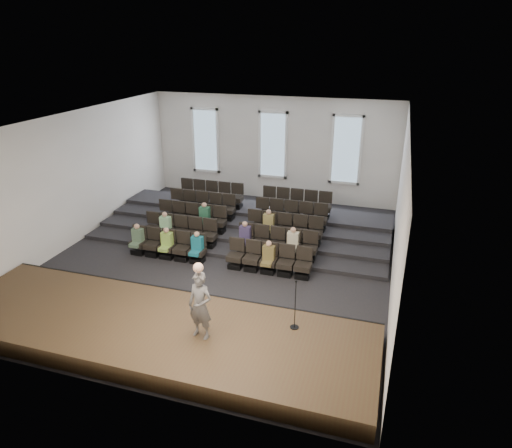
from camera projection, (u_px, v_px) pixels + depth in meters
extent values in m
plane|color=black|center=(223.00, 258.00, 16.82)|extent=(14.00, 14.00, 0.00)
cube|color=white|center=(218.00, 121.00, 14.90)|extent=(12.00, 14.00, 0.02)
cube|color=white|center=(273.00, 149.00, 22.06)|extent=(12.00, 0.04, 5.00)
cube|color=white|center=(100.00, 295.00, 9.67)|extent=(12.00, 0.04, 5.00)
cube|color=white|center=(74.00, 178.00, 17.50)|extent=(0.04, 14.00, 5.00)
cube|color=white|center=(400.00, 212.00, 14.22)|extent=(0.04, 14.00, 5.00)
cube|color=#3E2F1A|center=(154.00, 331.00, 12.22)|extent=(11.80, 3.60, 0.50)
cube|color=black|center=(183.00, 298.00, 13.78)|extent=(11.80, 0.06, 0.52)
cube|color=black|center=(243.00, 232.00, 18.84)|extent=(11.80, 4.80, 0.15)
cube|color=black|center=(247.00, 225.00, 19.28)|extent=(11.80, 3.75, 0.30)
cube|color=black|center=(250.00, 219.00, 19.71)|extent=(11.80, 2.70, 0.45)
cube|color=black|center=(254.00, 213.00, 20.15)|extent=(11.80, 1.65, 0.60)
cube|color=black|center=(139.00, 251.00, 17.10)|extent=(0.47, 0.43, 0.20)
cube|color=black|center=(138.00, 243.00, 16.98)|extent=(0.55, 0.50, 0.19)
cube|color=black|center=(140.00, 231.00, 17.01)|extent=(0.55, 0.08, 0.50)
cube|color=black|center=(153.00, 253.00, 16.94)|extent=(0.47, 0.43, 0.20)
cube|color=black|center=(152.00, 246.00, 16.82)|extent=(0.55, 0.50, 0.19)
cube|color=black|center=(154.00, 233.00, 16.85)|extent=(0.55, 0.08, 0.50)
cube|color=black|center=(168.00, 255.00, 16.78)|extent=(0.47, 0.43, 0.20)
cube|color=black|center=(167.00, 248.00, 16.66)|extent=(0.55, 0.50, 0.19)
cube|color=black|center=(169.00, 235.00, 16.68)|extent=(0.55, 0.08, 0.50)
cube|color=black|center=(183.00, 257.00, 16.61)|extent=(0.47, 0.43, 0.20)
cube|color=black|center=(182.00, 250.00, 16.49)|extent=(0.55, 0.50, 0.19)
cube|color=black|center=(184.00, 237.00, 16.52)|extent=(0.55, 0.08, 0.50)
cube|color=black|center=(198.00, 260.00, 16.45)|extent=(0.47, 0.43, 0.20)
cube|color=black|center=(197.00, 252.00, 16.33)|extent=(0.55, 0.50, 0.19)
cube|color=black|center=(199.00, 239.00, 16.36)|extent=(0.55, 0.08, 0.50)
cube|color=black|center=(236.00, 265.00, 16.05)|extent=(0.47, 0.43, 0.20)
cube|color=black|center=(235.00, 257.00, 15.94)|extent=(0.55, 0.50, 0.19)
cube|color=black|center=(237.00, 244.00, 15.96)|extent=(0.55, 0.08, 0.50)
cube|color=black|center=(252.00, 267.00, 15.89)|extent=(0.47, 0.43, 0.20)
cube|color=black|center=(252.00, 260.00, 15.77)|extent=(0.55, 0.50, 0.19)
cube|color=black|center=(254.00, 246.00, 15.80)|extent=(0.55, 0.08, 0.50)
cube|color=black|center=(268.00, 270.00, 15.73)|extent=(0.47, 0.43, 0.20)
cube|color=black|center=(268.00, 262.00, 15.61)|extent=(0.55, 0.50, 0.19)
cube|color=black|center=(270.00, 249.00, 15.64)|extent=(0.55, 0.08, 0.50)
cube|color=black|center=(285.00, 272.00, 15.56)|extent=(0.47, 0.43, 0.20)
cube|color=black|center=(285.00, 264.00, 15.44)|extent=(0.55, 0.50, 0.19)
cube|color=black|center=(287.00, 251.00, 15.47)|extent=(0.55, 0.08, 0.50)
cube|color=black|center=(302.00, 275.00, 15.40)|extent=(0.47, 0.43, 0.20)
cube|color=black|center=(303.00, 267.00, 15.28)|extent=(0.55, 0.50, 0.19)
cube|color=black|center=(305.00, 253.00, 15.31)|extent=(0.55, 0.08, 0.50)
cube|color=black|center=(152.00, 236.00, 17.97)|extent=(0.47, 0.43, 0.20)
cube|color=black|center=(152.00, 229.00, 17.85)|extent=(0.55, 0.50, 0.19)
cube|color=black|center=(153.00, 218.00, 17.88)|extent=(0.55, 0.08, 0.50)
cube|color=black|center=(166.00, 238.00, 17.81)|extent=(0.47, 0.43, 0.20)
cube|color=black|center=(165.00, 231.00, 17.69)|extent=(0.55, 0.50, 0.19)
cube|color=black|center=(167.00, 219.00, 17.72)|extent=(0.55, 0.08, 0.50)
cube|color=black|center=(180.00, 240.00, 17.64)|extent=(0.47, 0.43, 0.20)
cube|color=black|center=(180.00, 233.00, 17.53)|extent=(0.55, 0.50, 0.19)
cube|color=black|center=(181.00, 221.00, 17.55)|extent=(0.55, 0.08, 0.50)
cube|color=black|center=(194.00, 242.00, 17.48)|extent=(0.47, 0.43, 0.20)
cube|color=black|center=(194.00, 235.00, 17.36)|extent=(0.55, 0.50, 0.19)
cube|color=black|center=(196.00, 223.00, 17.39)|extent=(0.55, 0.08, 0.50)
cube|color=black|center=(209.00, 244.00, 17.32)|extent=(0.47, 0.43, 0.20)
cube|color=black|center=(208.00, 237.00, 17.20)|extent=(0.55, 0.50, 0.19)
cube|color=black|center=(210.00, 225.00, 17.23)|extent=(0.55, 0.08, 0.50)
cube|color=black|center=(245.00, 249.00, 16.92)|extent=(0.47, 0.43, 0.20)
cube|color=black|center=(245.00, 241.00, 16.80)|extent=(0.55, 0.50, 0.19)
cube|color=black|center=(247.00, 229.00, 16.83)|extent=(0.55, 0.08, 0.50)
cube|color=black|center=(260.00, 251.00, 16.76)|extent=(0.47, 0.43, 0.20)
cube|color=black|center=(260.00, 243.00, 16.64)|extent=(0.55, 0.50, 0.19)
cube|color=black|center=(262.00, 231.00, 16.67)|extent=(0.55, 0.08, 0.50)
cube|color=black|center=(276.00, 253.00, 16.60)|extent=(0.47, 0.43, 0.20)
cube|color=black|center=(276.00, 245.00, 16.48)|extent=(0.55, 0.50, 0.19)
cube|color=black|center=(278.00, 233.00, 16.51)|extent=(0.55, 0.08, 0.50)
cube|color=black|center=(292.00, 255.00, 16.43)|extent=(0.47, 0.43, 0.20)
cube|color=black|center=(292.00, 248.00, 16.31)|extent=(0.55, 0.50, 0.19)
cube|color=black|center=(294.00, 235.00, 16.34)|extent=(0.55, 0.08, 0.50)
cube|color=black|center=(309.00, 257.00, 16.27)|extent=(0.47, 0.43, 0.20)
cube|color=black|center=(309.00, 250.00, 16.15)|extent=(0.55, 0.50, 0.19)
cube|color=black|center=(311.00, 237.00, 16.18)|extent=(0.55, 0.08, 0.50)
cube|color=black|center=(165.00, 223.00, 18.84)|extent=(0.47, 0.42, 0.20)
cube|color=black|center=(164.00, 216.00, 18.72)|extent=(0.55, 0.50, 0.19)
cube|color=black|center=(166.00, 205.00, 18.75)|extent=(0.55, 0.08, 0.50)
cube|color=black|center=(178.00, 225.00, 18.68)|extent=(0.47, 0.42, 0.20)
cube|color=black|center=(177.00, 218.00, 18.56)|extent=(0.55, 0.50, 0.19)
cube|color=black|center=(179.00, 207.00, 18.59)|extent=(0.55, 0.08, 0.50)
cube|color=black|center=(191.00, 227.00, 18.51)|extent=(0.47, 0.42, 0.20)
cube|color=black|center=(191.00, 219.00, 18.40)|extent=(0.55, 0.50, 0.19)
cube|color=black|center=(192.00, 208.00, 18.42)|extent=(0.55, 0.08, 0.50)
cube|color=black|center=(205.00, 228.00, 18.35)|extent=(0.47, 0.42, 0.20)
cube|color=black|center=(205.00, 221.00, 18.23)|extent=(0.55, 0.50, 0.19)
cube|color=black|center=(206.00, 210.00, 18.26)|extent=(0.55, 0.08, 0.50)
cube|color=black|center=(219.00, 230.00, 18.19)|extent=(0.47, 0.42, 0.20)
cube|color=black|center=(219.00, 223.00, 18.07)|extent=(0.55, 0.50, 0.19)
cube|color=black|center=(220.00, 211.00, 18.10)|extent=(0.55, 0.08, 0.50)
cube|color=black|center=(253.00, 234.00, 17.79)|extent=(0.47, 0.42, 0.20)
cube|color=black|center=(253.00, 227.00, 17.67)|extent=(0.55, 0.50, 0.19)
cube|color=black|center=(255.00, 215.00, 17.70)|extent=(0.55, 0.08, 0.50)
cube|color=black|center=(268.00, 236.00, 17.63)|extent=(0.47, 0.42, 0.20)
cube|color=black|center=(268.00, 229.00, 17.51)|extent=(0.55, 0.50, 0.19)
cube|color=black|center=(270.00, 217.00, 17.54)|extent=(0.55, 0.08, 0.50)
cube|color=black|center=(283.00, 238.00, 17.47)|extent=(0.47, 0.42, 0.20)
cube|color=black|center=(283.00, 231.00, 17.35)|extent=(0.55, 0.50, 0.19)
cube|color=black|center=(285.00, 219.00, 17.37)|extent=(0.55, 0.08, 0.50)
cube|color=black|center=(299.00, 240.00, 17.30)|extent=(0.47, 0.42, 0.20)
cube|color=black|center=(299.00, 232.00, 17.18)|extent=(0.55, 0.50, 0.19)
cube|color=black|center=(300.00, 220.00, 17.21)|extent=(0.55, 0.08, 0.50)
cube|color=black|center=(314.00, 242.00, 17.14)|extent=(0.47, 0.42, 0.20)
cube|color=black|center=(315.00, 234.00, 17.02)|extent=(0.55, 0.50, 0.19)
cube|color=black|center=(316.00, 222.00, 17.05)|extent=(0.55, 0.08, 0.50)
cube|color=black|center=(176.00, 211.00, 19.71)|extent=(0.47, 0.42, 0.20)
cube|color=black|center=(175.00, 204.00, 19.59)|extent=(0.55, 0.50, 0.19)
cube|color=black|center=(177.00, 194.00, 19.62)|extent=(0.55, 0.08, 0.50)
cube|color=black|center=(189.00, 213.00, 19.55)|extent=(0.47, 0.42, 0.20)
cube|color=black|center=(188.00, 206.00, 19.43)|extent=(0.55, 0.50, 0.19)
cube|color=black|center=(190.00, 195.00, 19.46)|extent=(0.55, 0.08, 0.50)
cube|color=black|center=(201.00, 214.00, 19.38)|extent=(0.47, 0.42, 0.20)
cube|color=black|center=(201.00, 207.00, 19.26)|extent=(0.55, 0.50, 0.19)
cube|color=black|center=(203.00, 197.00, 19.29)|extent=(0.55, 0.08, 0.50)
cube|color=black|center=(215.00, 216.00, 19.22)|extent=(0.47, 0.42, 0.20)
cube|color=black|center=(214.00, 209.00, 19.10)|extent=(0.55, 0.50, 0.19)
cube|color=black|center=(216.00, 198.00, 19.13)|extent=(0.55, 0.08, 0.50)
cube|color=black|center=(228.00, 217.00, 19.06)|extent=(0.47, 0.42, 0.20)
cube|color=black|center=(228.00, 210.00, 18.94)|extent=(0.55, 0.50, 0.19)
cube|color=black|center=(229.00, 199.00, 18.97)|extent=(0.55, 0.08, 0.50)
cube|color=black|center=(261.00, 221.00, 18.66)|extent=(0.47, 0.42, 0.20)
cube|color=black|center=(261.00, 214.00, 18.54)|extent=(0.55, 0.50, 0.19)
cube|color=black|center=(263.00, 203.00, 18.57)|extent=(0.55, 0.08, 0.50)
cube|color=black|center=(275.00, 223.00, 18.50)|extent=(0.47, 0.42, 0.20)
cube|color=black|center=(275.00, 216.00, 18.38)|extent=(0.55, 0.50, 0.19)
cube|color=black|center=(277.00, 204.00, 18.41)|extent=(0.55, 0.08, 0.50)
cube|color=black|center=(290.00, 224.00, 18.33)|extent=(0.47, 0.42, 0.20)
cube|color=black|center=(290.00, 217.00, 18.22)|extent=(0.55, 0.50, 0.19)
cube|color=black|center=(291.00, 206.00, 18.24)|extent=(0.55, 0.08, 0.50)
cube|color=black|center=(304.00, 226.00, 18.17)|extent=(0.47, 0.42, 0.20)
cube|color=black|center=(305.00, 219.00, 18.05)|extent=(0.55, 0.50, 0.19)
cube|color=black|center=(306.00, 207.00, 18.08)|extent=(0.55, 0.08, 0.50)
cube|color=black|center=(319.00, 228.00, 18.01)|extent=(0.47, 0.42, 0.20)
cube|color=black|center=(320.00, 221.00, 17.89)|extent=(0.55, 0.50, 0.19)
cube|color=black|center=(321.00, 209.00, 17.92)|extent=(0.55, 0.08, 0.50)
cube|color=black|center=(186.00, 200.00, 20.58)|extent=(0.47, 0.42, 0.20)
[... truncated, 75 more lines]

